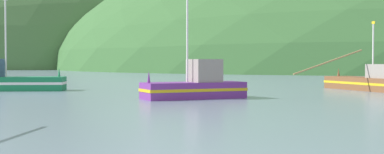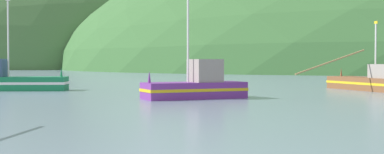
% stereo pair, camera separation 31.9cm
% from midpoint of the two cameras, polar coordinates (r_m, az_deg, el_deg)
% --- Properties ---
extents(hill_mid_right, '(91.29, 73.03, 85.40)m').
position_cam_midpoint_polar(hill_mid_right, '(261.29, -12.42, 1.18)').
color(hill_mid_right, '#47703D').
rests_on(hill_mid_right, ground).
extents(hill_mid_left, '(150.73, 120.59, 89.47)m').
position_cam_midpoint_polar(hill_mid_left, '(201.56, -20.01, 0.97)').
color(hill_mid_left, '#47703D').
rests_on(hill_mid_left, ground).
extents(fishing_boat_brown, '(12.57, 9.89, 5.27)m').
position_cam_midpoint_polar(fishing_boat_brown, '(42.34, 18.90, -0.51)').
color(fishing_boat_brown, brown).
rests_on(fishing_boat_brown, ground).
extents(fishing_boat_purple, '(6.43, 4.97, 6.31)m').
position_cam_midpoint_polar(fishing_boat_purple, '(31.86, 0.14, -0.94)').
color(fishing_boat_purple, '#6B2D84').
rests_on(fishing_boat_purple, ground).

